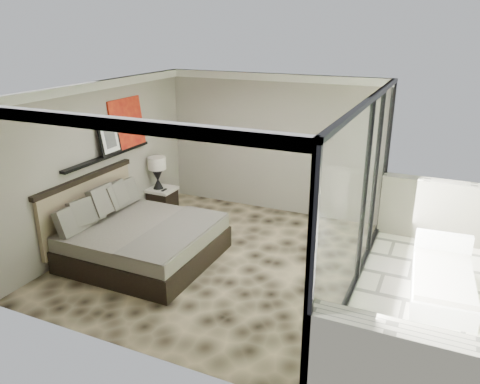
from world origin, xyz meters
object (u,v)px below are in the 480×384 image
at_px(nightstand, 163,200).
at_px(table_lamp, 157,169).
at_px(bed, 139,238).
at_px(lounger, 442,281).

xyz_separation_m(nightstand, table_lamp, (-0.05, -0.04, 0.68)).
bearing_deg(bed, nightstand, 112.46).
bearing_deg(table_lamp, bed, -65.67).
relative_size(bed, lounger, 1.32).
xyz_separation_m(bed, lounger, (4.64, 0.90, -0.16)).
relative_size(bed, nightstand, 4.35).
bearing_deg(table_lamp, lounger, -9.83).
xyz_separation_m(table_lamp, lounger, (5.47, -0.95, -0.74)).
bearing_deg(nightstand, table_lamp, -138.28).
xyz_separation_m(bed, nightstand, (-0.78, 1.89, -0.11)).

